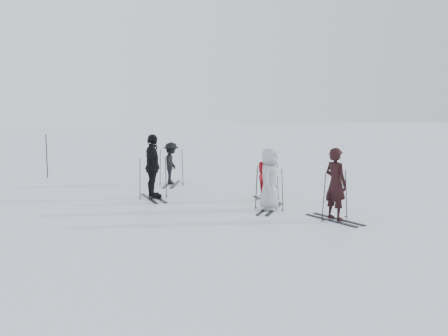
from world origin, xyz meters
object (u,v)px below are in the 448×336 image
at_px(skier_uphill_far, 171,164).
at_px(skier_uphill_left, 153,167).
at_px(skier_grey, 269,180).
at_px(skier_near_dark, 336,185).
at_px(skier_red, 267,175).
at_px(piste_marker, 47,156).

bearing_deg(skier_uphill_far, skier_uphill_left, 177.87).
height_order(skier_grey, skier_uphill_left, skier_uphill_left).
xyz_separation_m(skier_near_dark, skier_uphill_far, (-2.50, 6.96, -0.14)).
height_order(skier_near_dark, skier_red, skier_near_dark).
bearing_deg(piste_marker, skier_grey, -56.80).
bearing_deg(skier_near_dark, skier_uphill_far, 5.58).
xyz_separation_m(skier_red, skier_uphill_left, (-3.21, 1.45, 0.21)).
distance_m(skier_grey, skier_uphill_far, 5.49).
distance_m(skier_red, skier_uphill_left, 3.52).
distance_m(skier_near_dark, skier_uphill_far, 7.40).
distance_m(skier_grey, piste_marker, 10.43).
xyz_separation_m(skier_grey, skier_uphill_far, (-1.46, 5.29, -0.08)).
bearing_deg(skier_grey, piste_marker, 71.39).
relative_size(skier_near_dark, skier_red, 1.17).
bearing_deg(skier_near_dark, skier_uphill_left, 25.45).
bearing_deg(piste_marker, skier_near_dark, -57.03).
bearing_deg(skier_uphill_far, skier_red, -129.74).
xyz_separation_m(skier_near_dark, skier_grey, (-1.03, 1.67, -0.06)).
xyz_separation_m(skier_uphill_left, skier_uphill_far, (1.19, 2.51, -0.22)).
relative_size(skier_uphill_left, piste_marker, 1.13).
bearing_deg(skier_red, piste_marker, 40.58).
distance_m(skier_near_dark, skier_uphill_left, 5.78).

